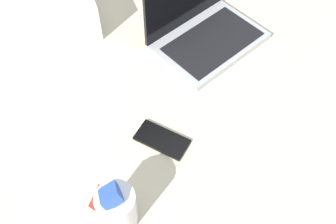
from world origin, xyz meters
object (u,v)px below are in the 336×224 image
object	(u,v)px
laptop	(203,28)
pillow	(6,8)
snack_cup	(116,207)
cell_phone	(162,140)

from	to	relation	value
laptop	pillow	distance (cm)	62.73
pillow	laptop	bearing A→B (deg)	-27.29
snack_cup	cell_phone	bearing A→B (deg)	43.77
laptop	pillow	world-z (taller)	laptop
snack_cup	pillow	size ratio (longest dim) A/B	0.27
laptop	snack_cup	bearing A→B (deg)	-152.79
cell_phone	pillow	xyz separation A→B (cm)	(-30.59, 59.94, 6.10)
laptop	cell_phone	size ratio (longest dim) A/B	2.79
snack_cup	pillow	bearing A→B (deg)	100.48
snack_cup	pillow	xyz separation A→B (cm)	(-14.02, 75.81, 0.52)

